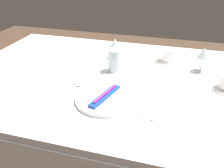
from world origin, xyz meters
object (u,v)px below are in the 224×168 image
object	(u,v)px
toothbrush_package	(105,96)
drink_tumbler	(114,60)
spoon_dessert	(156,102)
spoon_soup	(149,101)
coffee_cup_left	(168,55)
wine_glass_centre	(115,45)
dinner_plate	(105,99)
dinner_knife	(141,103)
fork_outer	(73,92)
fork_inner	(68,91)
wine_glass_left	(204,55)

from	to	relation	value
toothbrush_package	drink_tumbler	distance (m)	0.31
spoon_dessert	spoon_soup	bearing A→B (deg)	-179.05
coffee_cup_left	wine_glass_centre	distance (m)	0.33
dinner_plate	wine_glass_centre	xyz separation A→B (m)	(-0.08, 0.49, 0.08)
dinner_knife	wine_glass_centre	world-z (taller)	wine_glass_centre
fork_outer	fork_inner	bearing A→B (deg)	167.64
spoon_soup	drink_tumbler	size ratio (longest dim) A/B	1.74
dinner_knife	drink_tumbler	bearing A→B (deg)	125.35
spoon_soup	coffee_cup_left	xyz separation A→B (m)	(0.05, 0.46, 0.04)
dinner_knife	spoon_dessert	world-z (taller)	spoon_dessert
spoon_soup	wine_glass_left	distance (m)	0.46
wine_glass_centre	fork_inner	bearing A→B (deg)	-103.52
dinner_knife	wine_glass_centre	xyz separation A→B (m)	(-0.25, 0.47, 0.08)
dinner_plate	spoon_soup	size ratio (longest dim) A/B	1.23
dinner_plate	dinner_knife	world-z (taller)	dinner_plate
dinner_knife	spoon_soup	world-z (taller)	spoon_soup
spoon_dessert	coffee_cup_left	distance (m)	0.47
spoon_dessert	wine_glass_centre	size ratio (longest dim) A/B	1.73
fork_outer	spoon_soup	world-z (taller)	spoon_soup
fork_outer	fork_inner	world-z (taller)	same
coffee_cup_left	wine_glass_centre	xyz separation A→B (m)	(-0.33, -0.02, 0.04)
toothbrush_package	coffee_cup_left	size ratio (longest dim) A/B	1.91
wine_glass_centre	drink_tumbler	bearing A→B (deg)	-76.04
wine_glass_left	drink_tumbler	distance (m)	0.49
wine_glass_centre	spoon_dessert	bearing A→B (deg)	-55.05
coffee_cup_left	wine_glass_left	size ratio (longest dim) A/B	0.77
spoon_soup	wine_glass_left	world-z (taller)	wine_glass_left
dinner_knife	wine_glass_centre	size ratio (longest dim) A/B	1.73
dinner_plate	coffee_cup_left	world-z (taller)	coffee_cup_left
wine_glass_left	spoon_dessert	bearing A→B (deg)	-118.47
dinner_plate	coffee_cup_left	bearing A→B (deg)	64.26
fork_inner	wine_glass_left	world-z (taller)	wine_glass_left
fork_inner	wine_glass_left	xyz separation A→B (m)	(0.63, 0.40, 0.10)
dinner_plate	drink_tumbler	bearing A→B (deg)	97.19
wine_glass_centre	drink_tumbler	world-z (taller)	wine_glass_centre
fork_outer	spoon_dessert	bearing A→B (deg)	3.61
fork_inner	drink_tumbler	xyz separation A→B (m)	(0.16, 0.28, 0.06)
fork_outer	spoon_soup	size ratio (longest dim) A/B	0.93
dinner_knife	drink_tumbler	distance (m)	0.36
fork_inner	spoon_soup	distance (m)	0.39
spoon_soup	toothbrush_package	bearing A→B (deg)	-166.86
dinner_plate	drink_tumbler	distance (m)	0.31
drink_tumbler	spoon_soup	bearing A→B (deg)	-48.34
toothbrush_package	wine_glass_left	xyz separation A→B (m)	(0.43, 0.43, 0.07)
spoon_soup	wine_glass_left	size ratio (longest dim) A/B	1.54
fork_inner	dinner_knife	distance (m)	0.36
coffee_cup_left	wine_glass_centre	bearing A→B (deg)	-176.31
toothbrush_package	spoon_dessert	bearing A→B (deg)	11.50
spoon_dessert	wine_glass_centre	world-z (taller)	wine_glass_centre
spoon_soup	coffee_cup_left	world-z (taller)	coffee_cup_left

